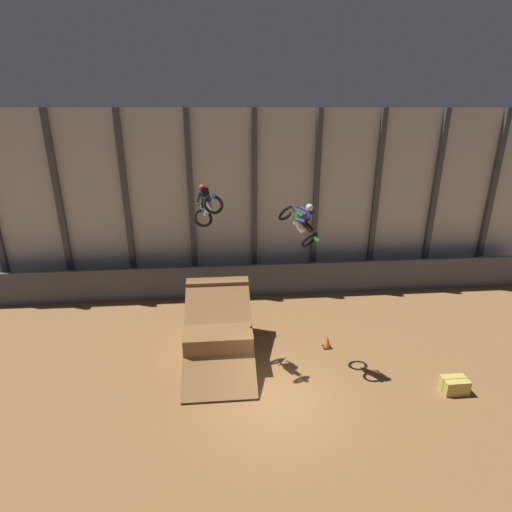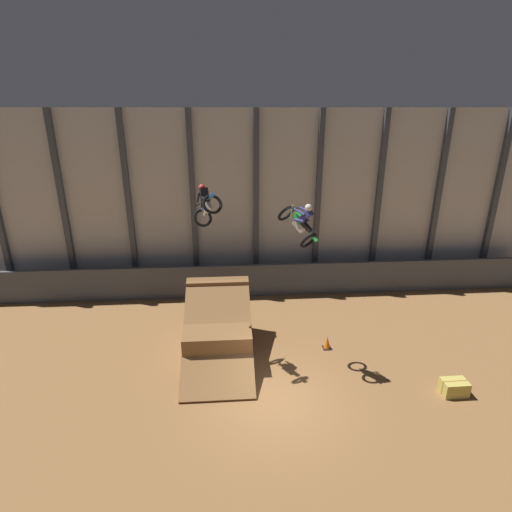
% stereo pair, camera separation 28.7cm
% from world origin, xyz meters
% --- Properties ---
extents(ground_plane, '(60.00, 60.00, 0.00)m').
position_xyz_m(ground_plane, '(0.00, 0.00, 0.00)').
color(ground_plane, olive).
extents(arena_back_wall, '(32.00, 0.40, 9.81)m').
position_xyz_m(arena_back_wall, '(0.00, 9.87, 4.91)').
color(arena_back_wall, silver).
rests_on(arena_back_wall, ground_plane).
extents(lower_barrier, '(31.36, 0.20, 1.82)m').
position_xyz_m(lower_barrier, '(0.00, 8.57, 0.91)').
color(lower_barrier, '#474C56').
rests_on(lower_barrier, ground_plane).
extents(dirt_ramp, '(2.75, 5.12, 2.76)m').
position_xyz_m(dirt_ramp, '(-2.08, 3.50, 0.94)').
color(dirt_ramp, brown).
rests_on(dirt_ramp, ground_plane).
extents(rider_bike_left_air, '(1.28, 1.81, 1.67)m').
position_xyz_m(rider_bike_left_air, '(-2.34, 3.00, 6.42)').
color(rider_bike_left_air, black).
extents(rider_bike_right_air, '(1.59, 1.76, 1.70)m').
position_xyz_m(rider_bike_right_air, '(1.05, 2.35, 5.88)').
color(rider_bike_right_air, black).
extents(traffic_cone_near_ramp, '(0.36, 0.36, 0.58)m').
position_xyz_m(traffic_cone_near_ramp, '(2.59, 3.12, 0.28)').
color(traffic_cone_near_ramp, black).
rests_on(traffic_cone_near_ramp, ground_plane).
extents(hay_bale_trackside, '(0.91, 0.61, 0.57)m').
position_xyz_m(hay_bale_trackside, '(6.46, -0.12, 0.28)').
color(hay_bale_trackside, '#CCB751').
rests_on(hay_bale_trackside, ground_plane).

